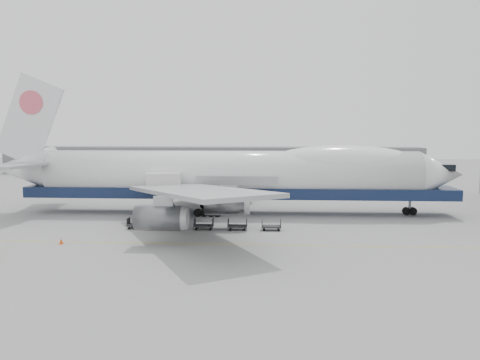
{
  "coord_description": "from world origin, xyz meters",
  "views": [
    {
      "loc": [
        5.09,
        -53.63,
        12.19
      ],
      "look_at": [
        1.61,
        6.0,
        5.44
      ],
      "focal_mm": 35.0,
      "sensor_mm": 36.0,
      "label": 1
    }
  ],
  "objects": [
    {
      "name": "airliner",
      "position": [
        0.64,
        12.0,
        5.62
      ],
      "size": [
        67.0,
        55.3,
        19.98
      ],
      "color": "white",
      "rests_on": "ground"
    },
    {
      "name": "dolly_4",
      "position": [
        5.63,
        1.06,
        0.53
      ],
      "size": [
        2.3,
        1.35,
        1.3
      ],
      "color": "#2D2D30",
      "rests_on": "ground"
    },
    {
      "name": "hangar",
      "position": [
        -10.0,
        70.0,
        3.5
      ],
      "size": [
        110.0,
        8.0,
        7.0
      ],
      "primitive_type": "cube",
      "color": "slate",
      "rests_on": "ground"
    },
    {
      "name": "dolly_0",
      "position": [
        -10.54,
        1.06,
        0.53
      ],
      "size": [
        2.3,
        1.35,
        1.3
      ],
      "color": "#2D2D30",
      "rests_on": "ground"
    },
    {
      "name": "traffic_cone",
      "position": [
        -16.46,
        -6.83,
        0.3
      ],
      "size": [
        0.43,
        0.43,
        0.63
      ],
      "rotation": [
        0.0,
        0.0,
        -0.31
      ],
      "color": "#E5450C",
      "rests_on": "ground"
    },
    {
      "name": "dolly_1",
      "position": [
        -6.5,
        1.06,
        0.53
      ],
      "size": [
        2.3,
        1.35,
        1.3
      ],
      "color": "#2D2D30",
      "rests_on": "ground"
    },
    {
      "name": "apron_line",
      "position": [
        0.0,
        -6.0,
        0.01
      ],
      "size": [
        60.0,
        0.15,
        0.01
      ],
      "primitive_type": "cube",
      "color": "gold",
      "rests_on": "ground"
    },
    {
      "name": "catering_truck",
      "position": [
        -8.99,
        8.52,
        3.44
      ],
      "size": [
        5.35,
        4.32,
        6.08
      ],
      "rotation": [
        0.0,
        0.0,
        0.29
      ],
      "color": "navy",
      "rests_on": "ground"
    },
    {
      "name": "dolly_3",
      "position": [
        1.58,
        1.06,
        0.53
      ],
      "size": [
        2.3,
        1.35,
        1.3
      ],
      "color": "#2D2D30",
      "rests_on": "ground"
    },
    {
      "name": "dolly_2",
      "position": [
        -2.46,
        1.06,
        0.53
      ],
      "size": [
        2.3,
        1.35,
        1.3
      ],
      "color": "#2D2D30",
      "rests_on": "ground"
    },
    {
      "name": "ground",
      "position": [
        0.0,
        0.0,
        0.0
      ],
      "size": [
        260.0,
        260.0,
        0.0
      ],
      "primitive_type": "plane",
      "color": "gray",
      "rests_on": "ground"
    }
  ]
}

